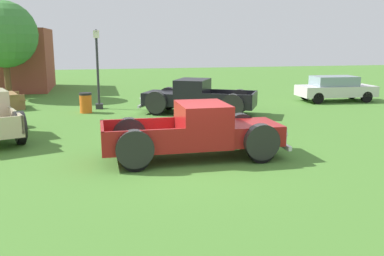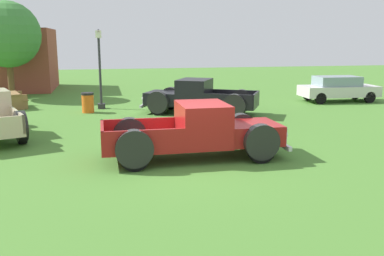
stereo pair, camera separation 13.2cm
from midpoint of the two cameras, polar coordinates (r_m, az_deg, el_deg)
ground_plane at (r=11.89m, az=-0.14°, el=-4.78°), size 80.00×80.00×0.00m
pickup_truck_foreground at (r=12.30m, az=1.43°, el=-0.52°), size 5.28×2.07×1.61m
pickup_truck_behind_left at (r=19.70m, az=-0.30°, el=4.16°), size 5.51×4.13×1.61m
sedan_distant_a at (r=25.03m, az=18.62°, el=5.12°), size 4.30×1.93×1.41m
lamp_post_near at (r=21.53m, az=-12.79°, el=7.95°), size 0.36×0.36×3.91m
picnic_table at (r=23.19m, az=-23.81°, el=3.63°), size 1.97×2.17×0.78m
trash_can at (r=20.62m, az=-14.32°, el=3.33°), size 0.59×0.59×0.95m
oak_tree_east at (r=26.94m, az=-24.19°, el=11.43°), size 3.80×3.80×5.60m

